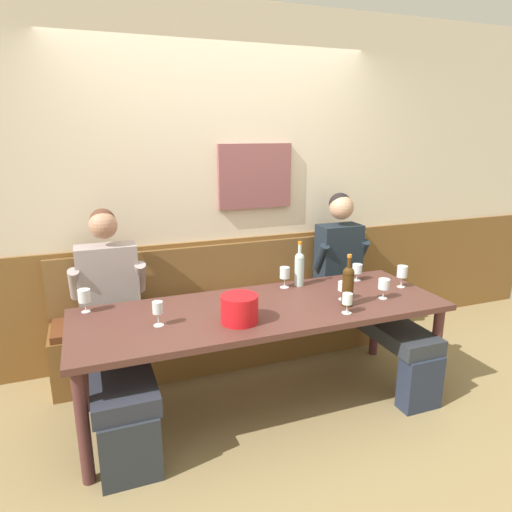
{
  "coord_description": "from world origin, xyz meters",
  "views": [
    {
      "loc": [
        -1.04,
        -2.49,
        1.84
      ],
      "look_at": [
        0.07,
        0.44,
        0.98
      ],
      "focal_mm": 31.84,
      "sensor_mm": 36.0,
      "label": 1
    }
  ],
  "objects": [
    {
      "name": "wood_wainscot_panel",
      "position": [
        0.0,
        1.04,
        0.49
      ],
      "size": [
        6.8,
        0.03,
        0.97
      ],
      "primitive_type": "cube",
      "color": "brown",
      "rests_on": "ground"
    },
    {
      "name": "wine_glass_left_end",
      "position": [
        -1.1,
        0.43,
        0.83
      ],
      "size": [
        0.08,
        0.08,
        0.15
      ],
      "color": "silver",
      "rests_on": "dining_table"
    },
    {
      "name": "wine_glass_by_bottle",
      "position": [
        -0.69,
        0.05,
        0.83
      ],
      "size": [
        0.06,
        0.06,
        0.15
      ],
      "color": "silver",
      "rests_on": "dining_table"
    },
    {
      "name": "wine_bottle_green_tall",
      "position": [
        0.41,
        0.41,
        0.86
      ],
      "size": [
        0.07,
        0.07,
        0.34
      ],
      "color": "#B0CBC4",
      "rests_on": "dining_table"
    },
    {
      "name": "wine_glass_mid_right",
      "position": [
        0.57,
        0.04,
        0.81
      ],
      "size": [
        0.08,
        0.08,
        0.13
      ],
      "color": "silver",
      "rests_on": "dining_table"
    },
    {
      "name": "dining_table",
      "position": [
        0.0,
        0.1,
        0.65
      ],
      "size": [
        2.45,
        0.84,
        0.72
      ],
      "color": "#512E28",
      "rests_on": "ground"
    },
    {
      "name": "ice_bucket",
      "position": [
        -0.23,
        -0.07,
        0.81
      ],
      "size": [
        0.23,
        0.23,
        0.17
      ],
      "primitive_type": "cylinder",
      "color": "red",
      "rests_on": "dining_table"
    },
    {
      "name": "wall_bench",
      "position": [
        0.0,
        0.83,
        0.28
      ],
      "size": [
        2.75,
        0.42,
        0.94
      ],
      "color": "brown",
      "rests_on": "ground"
    },
    {
      "name": "wine_glass_center_rear",
      "position": [
        0.29,
        0.41,
        0.83
      ],
      "size": [
        0.07,
        0.07,
        0.16
      ],
      "color": "silver",
      "rests_on": "dining_table"
    },
    {
      "name": "wine_glass_near_bucket",
      "position": [
        1.1,
        0.11,
        0.84
      ],
      "size": [
        0.07,
        0.07,
        0.16
      ],
      "color": "silver",
      "rests_on": "dining_table"
    },
    {
      "name": "room_wall_back",
      "position": [
        0.0,
        1.09,
        1.4
      ],
      "size": [
        6.8,
        0.12,
        2.8
      ],
      "color": "beige",
      "rests_on": "ground"
    },
    {
      "name": "wine_glass_right_end",
      "position": [
        0.88,
        0.36,
        0.81
      ],
      "size": [
        0.08,
        0.08,
        0.13
      ],
      "color": "silver",
      "rests_on": "dining_table"
    },
    {
      "name": "ground_plane",
      "position": [
        0.0,
        0.0,
        -0.01
      ],
      "size": [
        6.8,
        6.8,
        0.02
      ],
      "primitive_type": "cube",
      "color": "olive",
      "rests_on": "ground"
    },
    {
      "name": "person_center_right_seat",
      "position": [
        0.99,
        0.47,
        0.65
      ],
      "size": [
        0.47,
        1.31,
        1.34
      ],
      "color": "#252D41",
      "rests_on": "ground"
    },
    {
      "name": "person_left_seat",
      "position": [
        -0.93,
        0.44,
        0.62
      ],
      "size": [
        0.53,
        1.3,
        1.32
      ],
      "color": "#272C34",
      "rests_on": "ground"
    },
    {
      "name": "wine_glass_center_front",
      "position": [
        0.46,
        -0.18,
        0.81
      ],
      "size": [
        0.07,
        0.07,
        0.13
      ],
      "color": "silver",
      "rests_on": "dining_table"
    },
    {
      "name": "wine_bottle_amber_mid",
      "position": [
        0.53,
        -0.07,
        0.87
      ],
      "size": [
        0.08,
        0.08,
        0.35
      ],
      "color": "#3F260D",
      "rests_on": "dining_table"
    },
    {
      "name": "wine_glass_mid_left",
      "position": [
        0.83,
        -0.05,
        0.83
      ],
      "size": [
        0.08,
        0.08,
        0.14
      ],
      "color": "silver",
      "rests_on": "dining_table"
    }
  ]
}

